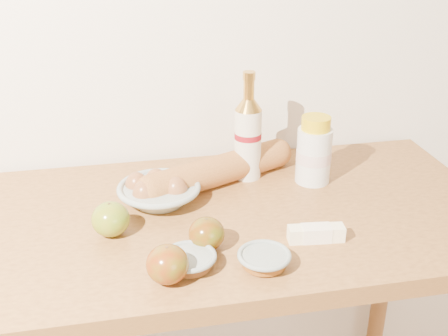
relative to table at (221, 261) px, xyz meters
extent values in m
cube|color=#A66E35|center=(0.00, 0.00, 0.10)|extent=(1.20, 0.60, 0.04)
cylinder|color=brown|center=(0.55, 0.25, -0.35)|extent=(0.05, 0.05, 0.86)
cylinder|color=beige|center=(0.10, 0.16, 0.21)|extent=(0.08, 0.08, 0.17)
cylinder|color=maroon|center=(0.10, 0.16, 0.23)|extent=(0.08, 0.08, 0.01)
cone|color=gold|center=(0.10, 0.16, 0.31)|extent=(0.08, 0.08, 0.03)
cylinder|color=gold|center=(0.10, 0.16, 0.34)|extent=(0.03, 0.03, 0.04)
cylinder|color=gold|center=(0.10, 0.16, 0.37)|extent=(0.03, 0.03, 0.02)
cylinder|color=silver|center=(0.24, 0.11, 0.19)|extent=(0.09, 0.09, 0.13)
cylinder|color=beige|center=(0.24, 0.11, 0.19)|extent=(0.09, 0.09, 0.03)
cylinder|color=#DDB50B|center=(0.24, 0.11, 0.27)|extent=(0.07, 0.07, 0.03)
torus|color=#8E9B96|center=(-0.13, 0.07, 0.16)|extent=(0.20, 0.20, 0.01)
ellipsoid|color=brown|center=(-0.16, 0.05, 0.16)|extent=(0.06, 0.06, 0.06)
ellipsoid|color=brown|center=(-0.09, 0.06, 0.16)|extent=(0.06, 0.06, 0.06)
ellipsoid|color=brown|center=(-0.13, 0.11, 0.16)|extent=(0.06, 0.06, 0.06)
ellipsoid|color=brown|center=(-0.17, 0.10, 0.16)|extent=(0.06, 0.06, 0.06)
ellipsoid|color=brown|center=(-0.08, 0.10, 0.16)|extent=(0.06, 0.06, 0.06)
cylinder|color=#B97538|center=(0.02, 0.13, 0.16)|extent=(0.35, 0.21, 0.07)
sphere|color=#B97538|center=(-0.14, 0.06, 0.16)|extent=(0.09, 0.09, 0.07)
sphere|color=#B97538|center=(0.18, 0.20, 0.16)|extent=(0.09, 0.09, 0.07)
ellipsoid|color=olive|center=(-0.23, -0.04, 0.16)|extent=(0.09, 0.09, 0.07)
cylinder|color=#472D17|center=(-0.23, -0.04, 0.19)|extent=(0.01, 0.01, 0.01)
ellipsoid|color=#98080A|center=(-0.14, -0.22, 0.16)|extent=(0.10, 0.10, 0.07)
cylinder|color=#53351B|center=(-0.14, -0.22, 0.19)|extent=(0.01, 0.01, 0.01)
ellipsoid|color=maroon|center=(-0.05, -0.13, 0.16)|extent=(0.08, 0.08, 0.06)
cylinder|color=#483418|center=(-0.05, -0.13, 0.18)|extent=(0.01, 0.01, 0.01)
torus|color=gray|center=(-0.09, -0.18, 0.15)|extent=(0.13, 0.13, 0.01)
cylinder|color=brown|center=(-0.09, -0.18, 0.14)|extent=(0.10, 0.10, 0.02)
torus|color=gray|center=(0.04, -0.21, 0.15)|extent=(0.12, 0.12, 0.01)
cylinder|color=brown|center=(0.04, -0.21, 0.14)|extent=(0.10, 0.10, 0.02)
cube|color=#FCF1C3|center=(0.16, -0.14, 0.14)|extent=(0.11, 0.04, 0.03)
cube|color=white|center=(0.16, -0.14, 0.14)|extent=(0.06, 0.04, 0.03)
camera|label=1|loc=(-0.20, -1.02, 0.73)|focal=45.00mm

